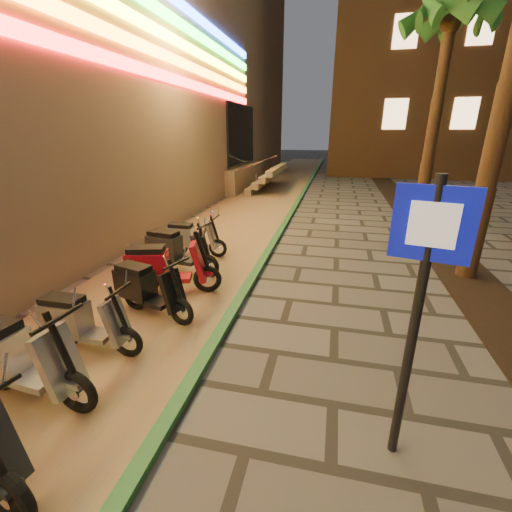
% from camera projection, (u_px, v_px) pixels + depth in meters
% --- Properties ---
extents(parking_strip, '(3.40, 60.00, 0.01)m').
position_uv_depth(parking_strip, '(233.00, 225.00, 11.56)').
color(parking_strip, '#8C7251').
rests_on(parking_strip, ground).
extents(green_curb, '(0.18, 60.00, 0.10)m').
position_uv_depth(green_curb, '(283.00, 227.00, 11.18)').
color(green_curb, '#286C35').
rests_on(green_curb, ground).
extents(planting_strip, '(1.20, 40.00, 0.02)m').
position_uv_depth(planting_strip, '(506.00, 322.00, 5.67)').
color(planting_strip, black).
rests_on(planting_strip, ground).
extents(palm_d, '(2.97, 3.02, 7.16)m').
position_uv_depth(palm_d, '(450.00, 24.00, 10.04)').
color(palm_d, '#472D19').
rests_on(palm_d, ground).
extents(pedestrian_sign, '(0.59, 0.16, 2.69)m').
position_uv_depth(pedestrian_sign, '(420.00, 291.00, 2.81)').
color(pedestrian_sign, black).
rests_on(pedestrian_sign, ground).
extents(scooter_6, '(1.78, 0.64, 1.25)m').
position_uv_depth(scooter_6, '(14.00, 357.00, 3.93)').
color(scooter_6, black).
rests_on(scooter_6, ground).
extents(scooter_7, '(1.50, 0.53, 1.06)m').
position_uv_depth(scooter_7, '(80.00, 321.00, 4.82)').
color(scooter_7, black).
rests_on(scooter_7, ground).
extents(scooter_8, '(1.58, 0.81, 1.12)m').
position_uv_depth(scooter_8, '(146.00, 288.00, 5.78)').
color(scooter_8, black).
rests_on(scooter_8, ground).
extents(scooter_9, '(1.77, 0.90, 1.25)m').
position_uv_depth(scooter_9, '(162.00, 267.00, 6.52)').
color(scooter_9, black).
rests_on(scooter_9, ground).
extents(scooter_10, '(1.72, 0.71, 1.21)m').
position_uv_depth(scooter_10, '(175.00, 250.00, 7.52)').
color(scooter_10, black).
rests_on(scooter_10, ground).
extents(scooter_11, '(1.51, 0.53, 1.07)m').
position_uv_depth(scooter_11, '(190.00, 238.00, 8.59)').
color(scooter_11, black).
rests_on(scooter_11, ground).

